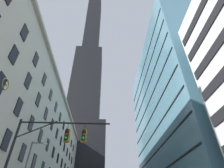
# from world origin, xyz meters

# --- Properties ---
(station_building) EXTENTS (14.16, 71.56, 27.01)m
(station_building) POSITION_xyz_m (-17.75, 29.78, 13.48)
(station_building) COLOR beige
(station_building) RESTS_ON ground
(dark_skyscraper) EXTENTS (23.77, 23.77, 182.07)m
(dark_skyscraper) POSITION_xyz_m (-11.17, 72.92, 51.83)
(dark_skyscraper) COLOR black
(dark_skyscraper) RESTS_ON ground
(glass_office_midrise) EXTENTS (16.27, 38.49, 41.79)m
(glass_office_midrise) POSITION_xyz_m (19.08, 25.98, 20.90)
(glass_office_midrise) COLOR teal
(glass_office_midrise) RESTS_ON ground
(traffic_signal_mast) EXTENTS (7.73, 0.63, 7.83)m
(traffic_signal_mast) POSITION_xyz_m (-4.24, 2.13, 5.73)
(traffic_signal_mast) COLOR black
(traffic_signal_mast) RESTS_ON sidewalk_left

